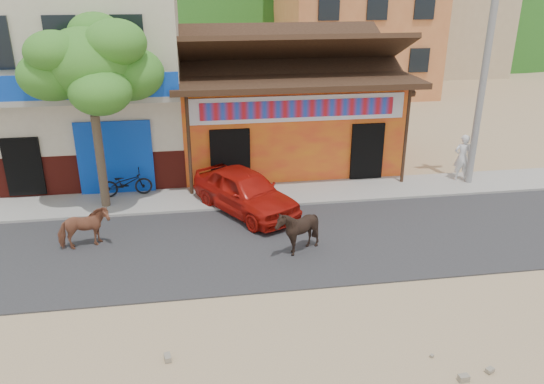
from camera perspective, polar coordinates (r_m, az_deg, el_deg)
The scene contains 13 objects.
ground at distance 12.99m, azimuth -0.11°, elevation -10.83°, with size 120.00×120.00×0.00m, color #9E825B.
road at distance 15.12m, azimuth -1.53°, elevation -5.66°, with size 60.00×5.00×0.04m, color #28282B.
sidewalk at distance 18.26m, azimuth -2.92°, elevation -0.48°, with size 60.00×2.00×0.12m, color gray.
dance_club at distance 21.74m, azimuth 1.18°, elevation 8.10°, with size 8.00×6.00×3.60m, color orange.
cafe_building at distance 21.44m, azimuth -19.37°, elevation 11.33°, with size 7.00×6.00×7.00m, color beige.
apartment_rear at distance 45.30m, azimuth 17.95°, elevation 18.51°, with size 8.00×8.00×10.00m, color tan.
tree at distance 17.30m, azimuth -18.53°, elevation 7.79°, with size 3.00×3.00×6.00m, color #2D721E, non-canonical shape.
utility_pole at distance 19.67m, azimuth 21.90°, elevation 11.96°, with size 0.24×0.24×8.00m, color gray.
cow_tan at distance 15.56m, azimuth -19.57°, elevation -3.70°, with size 0.63×1.39×1.17m, color #92553A.
cow_dark at distance 14.39m, azimuth 2.76°, elevation -4.16°, with size 1.07×1.20×1.33m, color black.
red_car at distance 16.88m, azimuth -2.92°, elevation 0.09°, with size 1.66×4.12×1.41m, color #AA140C.
scooter at distance 18.67m, azimuth -15.44°, elevation 0.94°, with size 0.60×1.73×0.91m, color black.
pedestrian at distance 20.53m, azimuth 19.78°, elevation 3.53°, with size 0.62×0.41×1.71m, color white.
Camera 1 is at (-1.62, -10.78, 7.07)m, focal length 35.00 mm.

